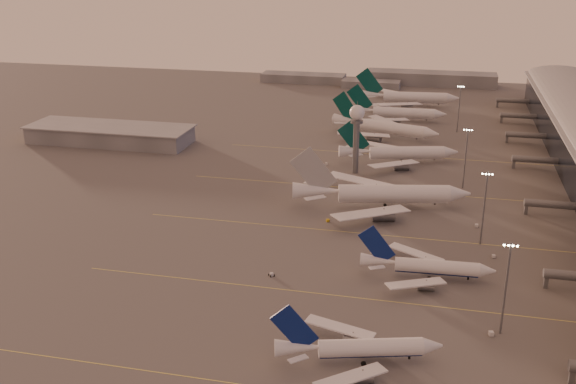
# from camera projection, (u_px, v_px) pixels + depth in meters

# --- Properties ---
(ground) EXTENTS (700.00, 700.00, 0.00)m
(ground) POSITION_uv_depth(u_px,v_px,m) (276.00, 307.00, 181.20)
(ground) COLOR #514F4F
(ground) RESTS_ON ground
(taxiway_markings) EXTENTS (180.00, 185.25, 0.02)m
(taxiway_markings) POSITION_uv_depth(u_px,v_px,m) (403.00, 236.00, 226.07)
(taxiway_markings) COLOR #E7D751
(taxiway_markings) RESTS_ON ground
(hangar) EXTENTS (82.00, 27.00, 8.50)m
(hangar) POSITION_uv_depth(u_px,v_px,m) (110.00, 134.00, 333.57)
(hangar) COLOR slate
(hangar) RESTS_ON ground
(radar_tower) EXTENTS (6.40, 6.40, 31.10)m
(radar_tower) POSITION_uv_depth(u_px,v_px,m) (357.00, 125.00, 282.89)
(radar_tower) COLOR slate
(radar_tower) RESTS_ON ground
(mast_a) EXTENTS (3.60, 0.56, 25.00)m
(mast_a) POSITION_uv_depth(u_px,v_px,m) (506.00, 284.00, 164.13)
(mast_a) COLOR slate
(mast_a) RESTS_ON ground
(mast_b) EXTENTS (3.60, 0.56, 25.00)m
(mast_b) POSITION_uv_depth(u_px,v_px,m) (484.00, 205.00, 215.14)
(mast_b) COLOR slate
(mast_b) RESTS_ON ground
(mast_c) EXTENTS (3.60, 0.56, 25.00)m
(mast_c) POSITION_uv_depth(u_px,v_px,m) (466.00, 155.00, 266.57)
(mast_c) COLOR slate
(mast_c) RESTS_ON ground
(mast_d) EXTENTS (3.60, 0.56, 25.00)m
(mast_d) POSITION_uv_depth(u_px,v_px,m) (459.00, 106.00, 349.41)
(mast_d) COLOR slate
(mast_d) RESTS_ON ground
(distant_horizon) EXTENTS (165.00, 37.50, 9.00)m
(distant_horizon) POSITION_uv_depth(u_px,v_px,m) (391.00, 79.00, 477.05)
(distant_horizon) COLOR slate
(distant_horizon) RESTS_ON ground
(narrowbody_near) EXTENTS (39.26, 30.90, 15.71)m
(narrowbody_near) POSITION_uv_depth(u_px,v_px,m) (359.00, 351.00, 155.82)
(narrowbody_near) COLOR silver
(narrowbody_near) RESTS_ON ground
(narrowbody_mid) EXTENTS (39.91, 31.81, 15.59)m
(narrowbody_mid) POSITION_uv_depth(u_px,v_px,m) (427.00, 268.00, 195.94)
(narrowbody_mid) COLOR silver
(narrowbody_mid) RESTS_ON ground
(widebody_white) EXTENTS (66.04, 52.39, 23.51)m
(widebody_white) POSITION_uv_depth(u_px,v_px,m) (382.00, 197.00, 249.24)
(widebody_white) COLOR silver
(widebody_white) RESTS_ON ground
(greentail_a) EXTENTS (53.64, 42.79, 19.86)m
(greentail_a) POSITION_uv_depth(u_px,v_px,m) (399.00, 155.00, 302.06)
(greentail_a) COLOR silver
(greentail_a) RESTS_ON ground
(greentail_b) EXTENTS (56.81, 45.18, 21.31)m
(greentail_b) POSITION_uv_depth(u_px,v_px,m) (385.00, 130.00, 343.53)
(greentail_b) COLOR silver
(greentail_b) RESTS_ON ground
(greentail_c) EXTENTS (55.54, 44.80, 20.16)m
(greentail_c) POSITION_uv_depth(u_px,v_px,m) (397.00, 115.00, 375.46)
(greentail_c) COLOR silver
(greentail_c) RESTS_ON ground
(greentail_d) EXTENTS (62.79, 50.52, 22.81)m
(greentail_d) POSITION_uv_depth(u_px,v_px,m) (408.00, 99.00, 411.67)
(greentail_d) COLOR silver
(greentail_d) RESTS_ON ground
(gsv_catering_a) EXTENTS (6.17, 3.98, 4.67)m
(gsv_catering_a) POSITION_uv_depth(u_px,v_px,m) (493.00, 328.00, 166.86)
(gsv_catering_a) COLOR silver
(gsv_catering_a) RESTS_ON ground
(gsv_tug_mid) EXTENTS (3.72, 3.79, 0.95)m
(gsv_tug_mid) POSITION_uv_depth(u_px,v_px,m) (272.00, 275.00, 198.07)
(gsv_tug_mid) COLOR silver
(gsv_tug_mid) RESTS_ON ground
(gsv_truck_b) EXTENTS (5.55, 3.42, 2.11)m
(gsv_truck_b) POSITION_uv_depth(u_px,v_px,m) (495.00, 255.00, 209.55)
(gsv_truck_b) COLOR silver
(gsv_truck_b) RESTS_ON ground
(gsv_truck_c) EXTENTS (5.38, 4.71, 2.14)m
(gsv_truck_c) POSITION_uv_depth(u_px,v_px,m) (329.00, 219.00, 237.39)
(gsv_truck_c) COLOR gold
(gsv_truck_c) RESTS_ON ground
(gsv_catering_b) EXTENTS (5.71, 2.92, 4.58)m
(gsv_catering_b) POSITION_uv_depth(u_px,v_px,m) (478.00, 221.00, 232.14)
(gsv_catering_b) COLOR silver
(gsv_catering_b) RESTS_ON ground
(gsv_tug_far) EXTENTS (2.52, 3.36, 0.85)m
(gsv_tug_far) POSITION_uv_depth(u_px,v_px,m) (379.00, 189.00, 269.28)
(gsv_tug_far) COLOR silver
(gsv_tug_far) RESTS_ON ground
(gsv_truck_d) EXTENTS (2.59, 5.22, 2.02)m
(gsv_truck_d) POSITION_uv_depth(u_px,v_px,m) (326.00, 162.00, 300.27)
(gsv_truck_d) COLOR silver
(gsv_truck_d) RESTS_ON ground
(gsv_tug_hangar) EXTENTS (3.94, 2.63, 1.06)m
(gsv_tug_hangar) POSITION_uv_depth(u_px,v_px,m) (444.00, 151.00, 318.44)
(gsv_tug_hangar) COLOR gold
(gsv_tug_hangar) RESTS_ON ground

